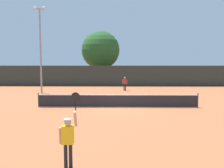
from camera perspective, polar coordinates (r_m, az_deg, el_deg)
The scene contains 10 objects.
ground_plane at distance 18.74m, azimuth 1.32°, elevation -5.34°, with size 120.00×120.00×0.00m, color #9E5633.
tennis_net at distance 18.65m, azimuth 1.32°, elevation -3.79°, with size 12.02×0.08×1.07m.
perimeter_fence at distance 33.87m, azimuth 1.11°, elevation 1.88°, with size 35.90×0.12×2.79m, color #2D332D.
player_serving at distance 8.33m, azimuth -10.01°, elevation -11.56°, with size 0.67×0.39×2.49m.
player_receiving at distance 28.78m, azimuth 2.95°, elevation 0.36°, with size 0.57×0.23×1.57m.
tennis_ball at distance 15.74m, azimuth -9.45°, elevation -7.38°, with size 0.07×0.07×0.07m, color #CCE033.
light_pole at distance 27.44m, azimuth -16.09°, elevation 8.60°, with size 1.18×0.28×9.08m.
large_tree at distance 38.80m, azimuth -2.65°, elevation 7.77°, with size 5.88×5.88×8.03m.
parked_car_near at distance 40.23m, azimuth 4.06°, elevation 1.56°, with size 2.13×4.30×1.69m.
parked_car_mid at distance 42.08m, azimuth 9.21°, elevation 1.67°, with size 1.99×4.24×1.69m.
Camera 1 is at (-0.16, -18.41, 3.52)m, focal length 39.88 mm.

